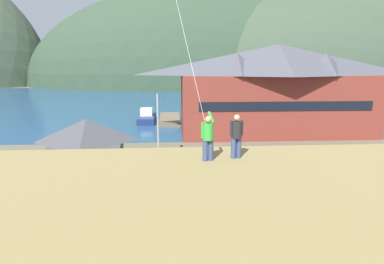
% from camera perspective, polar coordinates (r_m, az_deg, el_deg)
% --- Properties ---
extents(ground_plane, '(600.00, 600.00, 0.00)m').
position_cam_1_polar(ground_plane, '(22.83, 0.20, -12.55)').
color(ground_plane, '#66604C').
extents(parking_lot_pad, '(40.00, 20.00, 0.10)m').
position_cam_1_polar(parking_lot_pad, '(27.42, -0.55, -8.11)').
color(parking_lot_pad, gray).
rests_on(parking_lot_pad, ground).
extents(bay_water, '(360.00, 84.00, 0.03)m').
position_cam_1_polar(bay_water, '(81.27, -2.84, 5.33)').
color(bay_water, navy).
rests_on(bay_water, ground).
extents(far_hill_east_peak, '(136.14, 75.75, 76.34)m').
position_cam_1_polar(far_hill_east_peak, '(142.23, 0.81, 8.22)').
color(far_hill_east_peak, '#334733').
rests_on(far_hill_east_peak, ground).
extents(far_hill_center_saddle, '(117.01, 71.85, 68.49)m').
position_cam_1_polar(far_hill_center_saddle, '(143.69, 17.89, 7.69)').
color(far_hill_center_saddle, '#3D4C38').
rests_on(far_hill_center_saddle, ground).
extents(far_hill_far_shoulder, '(99.20, 66.08, 88.51)m').
position_cam_1_polar(far_hill_far_shoulder, '(155.66, 26.64, 7.29)').
color(far_hill_far_shoulder, '#3D4C38').
rests_on(far_hill_far_shoulder, ground).
extents(harbor_lodge, '(26.00, 9.52, 11.51)m').
position_cam_1_polar(harbor_lodge, '(44.77, 14.23, 7.32)').
color(harbor_lodge, brown).
rests_on(harbor_lodge, ground).
extents(storage_shed_near_lot, '(6.49, 6.33, 4.86)m').
position_cam_1_polar(storage_shed_near_lot, '(29.12, -17.32, -2.36)').
color(storage_shed_near_lot, '#474C56').
rests_on(storage_shed_near_lot, ground).
extents(wharf_dock, '(3.20, 10.14, 0.70)m').
position_cam_1_polar(wharf_dock, '(53.58, -3.78, 2.19)').
color(wharf_dock, '#70604C').
rests_on(wharf_dock, ground).
extents(moored_boat_wharfside, '(2.68, 8.19, 2.16)m').
position_cam_1_polar(moored_boat_wharfside, '(53.95, -7.69, 2.58)').
color(moored_boat_wharfside, navy).
rests_on(moored_boat_wharfside, ground).
extents(moored_boat_outer_mooring, '(1.96, 5.63, 2.16)m').
position_cam_1_polar(moored_boat_outer_mooring, '(52.08, -0.25, 2.35)').
color(moored_boat_outer_mooring, silver).
rests_on(moored_boat_outer_mooring, ground).
extents(parked_car_mid_row_near, '(4.24, 2.14, 1.82)m').
position_cam_1_polar(parked_car_mid_row_near, '(25.08, -23.14, -8.63)').
color(parked_car_mid_row_near, navy).
rests_on(parked_car_mid_row_near, parking_lot_pad).
extents(parked_car_front_row_end, '(4.26, 2.18, 1.82)m').
position_cam_1_polar(parked_car_front_row_end, '(31.87, 19.05, -3.98)').
color(parked_car_front_row_end, slate).
rests_on(parked_car_front_row_end, parking_lot_pad).
extents(parked_car_lone_by_shed, '(4.22, 2.09, 1.82)m').
position_cam_1_polar(parked_car_lone_by_shed, '(23.22, 0.44, -9.26)').
color(parked_car_lone_by_shed, silver).
rests_on(parked_car_lone_by_shed, parking_lot_pad).
extents(parked_car_front_row_silver, '(4.27, 2.19, 1.82)m').
position_cam_1_polar(parked_car_front_row_silver, '(29.38, 2.04, -4.65)').
color(parked_car_front_row_silver, slate).
rests_on(parked_car_front_row_silver, parking_lot_pad).
extents(parking_light_pole, '(0.24, 0.78, 6.37)m').
position_cam_1_polar(parking_light_pole, '(31.79, -5.82, 1.68)').
color(parking_light_pole, '#ADADB2').
rests_on(parking_light_pole, parking_lot_pad).
extents(person_kite_flyer, '(0.52, 0.70, 1.86)m').
position_cam_1_polar(person_kite_flyer, '(12.77, 2.73, -0.77)').
color(person_kite_flyer, '#384770').
rests_on(person_kite_flyer, grassy_hill_foreground).
extents(person_companion, '(0.54, 0.40, 1.74)m').
position_cam_1_polar(person_companion, '(13.21, 7.56, -0.50)').
color(person_companion, '#384770').
rests_on(person_companion, grassy_hill_foreground).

